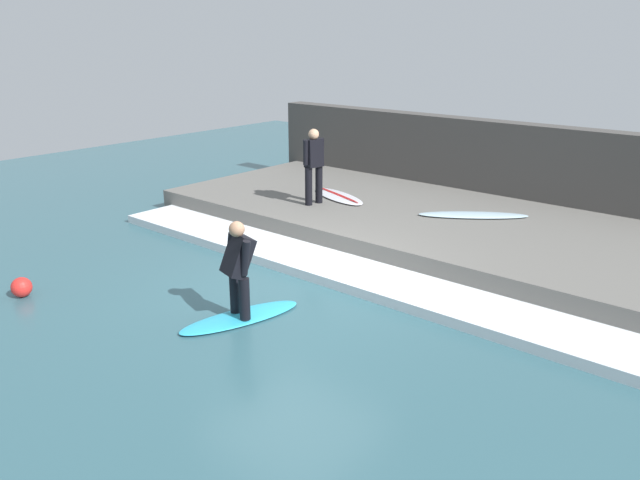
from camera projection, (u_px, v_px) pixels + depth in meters
ground_plane at (295, 293)px, 9.54m from camera, size 28.00×28.00×0.00m
concrete_ledge at (425, 224)px, 12.22m from camera, size 4.40×10.88×0.44m
back_wall at (485, 166)px, 13.74m from camera, size 0.50×11.42×1.99m
wave_foam_crest at (337, 269)px, 10.26m from camera, size 1.12×10.34×0.16m
surfboard_riding at (241, 317)px, 8.65m from camera, size 1.89×0.99×0.06m
surfer_riding at (238, 264)px, 8.40m from camera, size 0.49×0.59×1.36m
surfer_waiting_near at (314, 162)px, 12.52m from camera, size 0.52×0.28×1.53m
surfboard_waiting_near at (338, 196)px, 13.27m from camera, size 1.10×1.77×0.07m
surfboard_spare at (473, 215)px, 11.90m from camera, size 1.62×1.94×0.06m
marker_buoy at (22, 287)px, 9.35m from camera, size 0.30×0.30×0.30m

